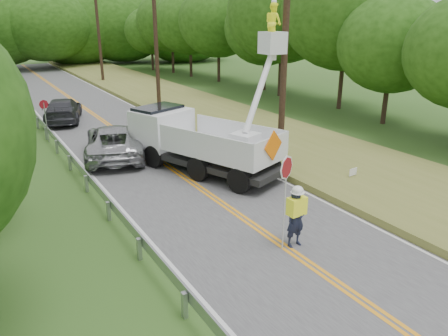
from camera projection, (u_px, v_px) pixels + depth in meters
ground at (340, 286)px, 11.45m from camera, size 140.00×140.00×0.00m
road at (146, 151)px, 22.74m from camera, size 7.20×96.00×0.03m
guardrail at (62, 148)px, 21.33m from camera, size 0.18×48.00×0.77m
utility_poles at (201, 42)px, 25.82m from camera, size 1.60×43.30×10.00m
tall_grass_verge at (256, 131)px, 26.14m from camera, size 7.00×96.00×0.30m
treeline_right at (265, 23)px, 37.40m from camera, size 11.05×51.46×11.22m
treeline_horizon at (39, 25)px, 56.02m from camera, size 56.51×15.28×11.59m
flagger at (296, 214)px, 13.07m from camera, size 1.14×0.47×3.02m
bucket_truck at (192, 133)px, 19.96m from camera, size 6.06×7.93×7.29m
suv_silver at (114, 141)px, 21.55m from camera, size 4.28×6.36×1.62m
suv_darkgrey at (63, 110)px, 28.72m from camera, size 3.59×5.69×1.54m
stop_sign_permanent at (45, 115)px, 23.79m from camera, size 0.51×0.12×2.41m
yard_sign at (353, 173)px, 18.30m from camera, size 0.46×0.06×0.66m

